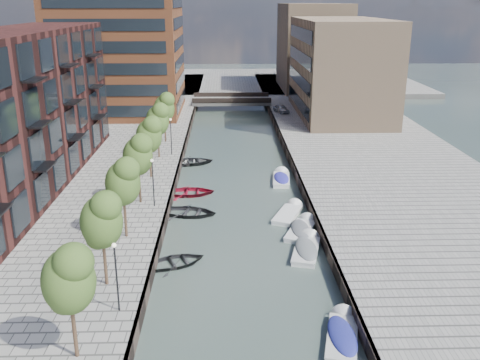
{
  "coord_description": "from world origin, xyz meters",
  "views": [
    {
      "loc": [
        -1.22,
        -18.15,
        17.38
      ],
      "look_at": [
        0.0,
        23.25,
        3.5
      ],
      "focal_mm": 40.0,
      "sensor_mm": 36.0,
      "label": 1
    }
  ],
  "objects_px": {
    "sloop_4": "(191,164)",
    "tree_4": "(149,134)",
    "tree_0": "(68,277)",
    "sloop_2": "(190,195)",
    "motorboat_3": "(281,179)",
    "tree_3": "(138,154)",
    "motorboat_2": "(289,214)",
    "tree_6": "(164,107)",
    "sloop_3": "(188,163)",
    "bridge": "(232,101)",
    "motorboat_1": "(302,229)",
    "tree_2": "(123,180)",
    "motorboat_0": "(342,334)",
    "sloop_0": "(176,264)",
    "sloop_1": "(189,215)",
    "tree_5": "(157,119)",
    "motorboat_4": "(307,249)",
    "car": "(281,109)",
    "tree_1": "(101,218)"
  },
  "relations": [
    {
      "from": "tree_5",
      "to": "motorboat_1",
      "type": "height_order",
      "value": "tree_5"
    },
    {
      "from": "tree_0",
      "to": "motorboat_4",
      "type": "xyz_separation_m",
      "value": [
        13.2,
        13.11,
        -5.11
      ]
    },
    {
      "from": "tree_2",
      "to": "motorboat_0",
      "type": "bearing_deg",
      "value": -40.15
    },
    {
      "from": "tree_4",
      "to": "sloop_2",
      "type": "xyz_separation_m",
      "value": [
        3.92,
        -2.53,
        -5.31
      ]
    },
    {
      "from": "tree_0",
      "to": "tree_4",
      "type": "relative_size",
      "value": 1.0
    },
    {
      "from": "sloop_4",
      "to": "car",
      "type": "relative_size",
      "value": 1.37
    },
    {
      "from": "tree_5",
      "to": "motorboat_2",
      "type": "xyz_separation_m",
      "value": [
        12.77,
        -14.77,
        -5.22
      ]
    },
    {
      "from": "tree_2",
      "to": "sloop_1",
      "type": "relative_size",
      "value": 1.24
    },
    {
      "from": "tree_0",
      "to": "sloop_2",
      "type": "bearing_deg",
      "value": 81.25
    },
    {
      "from": "tree_0",
      "to": "motorboat_4",
      "type": "bearing_deg",
      "value": 44.8
    },
    {
      "from": "tree_6",
      "to": "tree_1",
      "type": "bearing_deg",
      "value": -90.0
    },
    {
      "from": "tree_0",
      "to": "sloop_4",
      "type": "height_order",
      "value": "tree_0"
    },
    {
      "from": "tree_6",
      "to": "sloop_3",
      "type": "relative_size",
      "value": 1.41
    },
    {
      "from": "bridge",
      "to": "tree_4",
      "type": "bearing_deg",
      "value": -102.0
    },
    {
      "from": "sloop_4",
      "to": "motorboat_0",
      "type": "distance_m",
      "value": 34.44
    },
    {
      "from": "sloop_0",
      "to": "motorboat_4",
      "type": "relative_size",
      "value": 0.82
    },
    {
      "from": "tree_3",
      "to": "sloop_1",
      "type": "xyz_separation_m",
      "value": [
        4.16,
        -0.62,
        -5.31
      ]
    },
    {
      "from": "sloop_0",
      "to": "motorboat_3",
      "type": "bearing_deg",
      "value": -50.57
    },
    {
      "from": "tree_1",
      "to": "sloop_1",
      "type": "xyz_separation_m",
      "value": [
        4.16,
        13.38,
        -5.31
      ]
    },
    {
      "from": "tree_0",
      "to": "tree_5",
      "type": "bearing_deg",
      "value": 90.0
    },
    {
      "from": "sloop_4",
      "to": "tree_4",
      "type": "bearing_deg",
      "value": 145.79
    },
    {
      "from": "sloop_2",
      "to": "motorboat_3",
      "type": "distance_m",
      "value": 9.93
    },
    {
      "from": "motorboat_1",
      "to": "sloop_3",
      "type": "bearing_deg",
      "value": 118.03
    },
    {
      "from": "motorboat_3",
      "to": "sloop_4",
      "type": "bearing_deg",
      "value": 147.7
    },
    {
      "from": "tree_3",
      "to": "motorboat_2",
      "type": "xyz_separation_m",
      "value": [
        12.77,
        -0.77,
        -5.22
      ]
    },
    {
      "from": "tree_4",
      "to": "sloop_1",
      "type": "bearing_deg",
      "value": -61.38
    },
    {
      "from": "sloop_1",
      "to": "tree_4",
      "type": "bearing_deg",
      "value": 40.08
    },
    {
      "from": "sloop_3",
      "to": "tree_6",
      "type": "bearing_deg",
      "value": 24.88
    },
    {
      "from": "tree_4",
      "to": "sloop_0",
      "type": "relative_size",
      "value": 1.43
    },
    {
      "from": "motorboat_0",
      "to": "car",
      "type": "height_order",
      "value": "car"
    },
    {
      "from": "tree_3",
      "to": "sloop_2",
      "type": "distance_m",
      "value": 7.97
    },
    {
      "from": "tree_0",
      "to": "motorboat_4",
      "type": "height_order",
      "value": "tree_0"
    },
    {
      "from": "tree_4",
      "to": "sloop_3",
      "type": "relative_size",
      "value": 1.41
    },
    {
      "from": "sloop_2",
      "to": "tree_6",
      "type": "bearing_deg",
      "value": 10.68
    },
    {
      "from": "tree_4",
      "to": "motorboat_4",
      "type": "relative_size",
      "value": 1.17
    },
    {
      "from": "bridge",
      "to": "motorboat_1",
      "type": "relative_size",
      "value": 2.67
    },
    {
      "from": "tree_2",
      "to": "car",
      "type": "relative_size",
      "value": 1.64
    },
    {
      "from": "tree_1",
      "to": "tree_4",
      "type": "distance_m",
      "value": 21.0
    },
    {
      "from": "sloop_0",
      "to": "sloop_3",
      "type": "relative_size",
      "value": 0.99
    },
    {
      "from": "motorboat_1",
      "to": "car",
      "type": "xyz_separation_m",
      "value": [
        2.73,
        42.81,
        1.43
      ]
    },
    {
      "from": "motorboat_1",
      "to": "motorboat_3",
      "type": "distance_m",
      "value": 12.8
    },
    {
      "from": "tree_2",
      "to": "sloop_0",
      "type": "relative_size",
      "value": 1.43
    },
    {
      "from": "tree_1",
      "to": "tree_6",
      "type": "relative_size",
      "value": 1.0
    },
    {
      "from": "tree_0",
      "to": "tree_5",
      "type": "xyz_separation_m",
      "value": [
        0.0,
        35.0,
        0.0
      ]
    },
    {
      "from": "bridge",
      "to": "motorboat_1",
      "type": "xyz_separation_m",
      "value": [
        4.84,
        -51.37,
        -1.2
      ]
    },
    {
      "from": "tree_4",
      "to": "sloop_4",
      "type": "distance_m",
      "value": 9.8
    },
    {
      "from": "tree_3",
      "to": "motorboat_2",
      "type": "relative_size",
      "value": 1.23
    },
    {
      "from": "sloop_0",
      "to": "motorboat_3",
      "type": "height_order",
      "value": "motorboat_3"
    },
    {
      "from": "sloop_1",
      "to": "sloop_2",
      "type": "xyz_separation_m",
      "value": [
        -0.24,
        5.09,
        0.0
      ]
    },
    {
      "from": "sloop_2",
      "to": "motorboat_3",
      "type": "relative_size",
      "value": 0.98
    }
  ]
}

